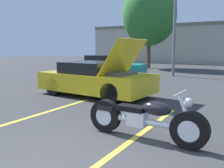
% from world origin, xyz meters
% --- Properties ---
extents(parking_stripe_foreground, '(0.12, 5.33, 0.01)m').
position_xyz_m(parking_stripe_foreground, '(-2.44, 1.74, 0.00)').
color(parking_stripe_foreground, yellow).
rests_on(parking_stripe_foreground, ground).
extents(parking_stripe_middle, '(0.12, 5.33, 0.01)m').
position_xyz_m(parking_stripe_middle, '(0.46, 1.74, 0.00)').
color(parking_stripe_middle, yellow).
rests_on(parking_stripe_middle, ground).
extents(light_pole, '(1.21, 0.28, 6.72)m').
position_xyz_m(light_pole, '(-1.95, 12.85, 3.73)').
color(light_pole, slate).
rests_on(light_pole, ground).
extents(tree_background, '(4.54, 4.54, 7.13)m').
position_xyz_m(tree_background, '(-5.69, 17.90, 4.51)').
color(tree_background, brown).
rests_on(tree_background, ground).
extents(motorcycle, '(2.39, 0.70, 0.97)m').
position_xyz_m(motorcycle, '(0.62, 1.91, 0.40)').
color(motorcycle, black).
rests_on(motorcycle, ground).
extents(show_car_hood_open, '(4.28, 2.30, 2.02)m').
position_xyz_m(show_car_hood_open, '(-2.61, 5.16, 0.61)').
color(show_car_hood_open, yellow).
rests_on(show_car_hood_open, ground).
extents(parked_car_left_row, '(4.48, 2.39, 1.31)m').
position_xyz_m(parked_car_left_row, '(-5.13, 10.10, 0.62)').
color(parked_car_left_row, teal).
rests_on(parked_car_left_row, ground).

